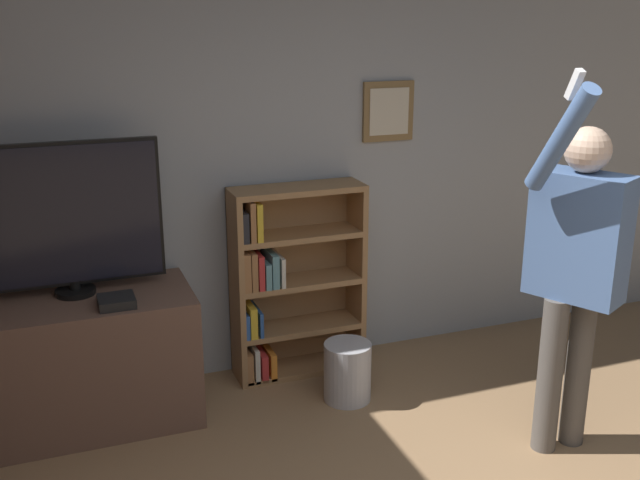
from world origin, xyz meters
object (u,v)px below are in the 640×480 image
waste_bin (347,372)px  game_console (117,301)px  person (577,260)px  television (68,218)px  bookshelf (287,283)px

waste_bin → game_console: bearing=175.4°
game_console → person: bearing=-24.1°
television → waste_bin: size_ratio=2.75×
game_console → waste_bin: size_ratio=0.52×
person → waste_bin: size_ratio=5.58×
bookshelf → person: (1.10, -1.34, 0.45)m
television → waste_bin: 1.83m
television → game_console: television is taller
person → waste_bin: 1.51m
bookshelf → waste_bin: bookshelf is taller
bookshelf → waste_bin: 0.68m
television → person: bearing=-27.4°
television → waste_bin: television is taller
bookshelf → waste_bin: (0.22, -0.48, -0.43)m
waste_bin → person: bearing=-44.7°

